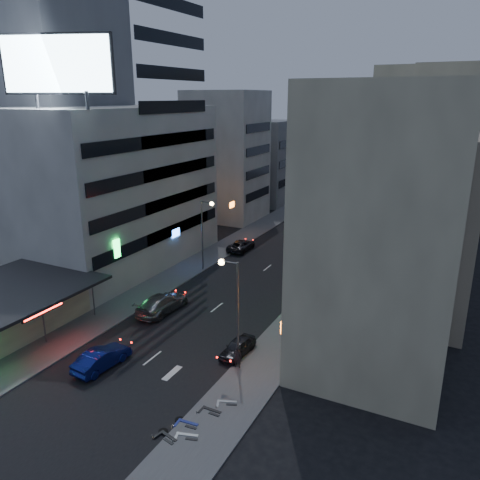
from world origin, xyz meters
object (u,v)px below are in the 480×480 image
Objects in this scene: road_car_blue at (102,358)px; person at (238,357)px; scooter_black_a at (178,431)px; scooter_blue at (199,415)px; parked_car_right_near at (238,347)px; parked_car_left at (241,245)px; road_car_silver at (162,303)px; scooter_black_b at (222,404)px; parked_car_right_mid at (304,269)px; scooter_silver_a at (199,426)px; scooter_silver_b at (237,393)px; parked_car_right_far at (314,253)px.

person is (8.92, 4.32, 0.21)m from road_car_blue.
scooter_blue is (0.37, 1.73, 0.02)m from scooter_black_a.
parked_car_left is at bearing 119.63° from parked_car_right_near.
parked_car_right_near is at bearing -138.94° from road_car_blue.
scooter_black_b is at bearing 141.76° from road_car_silver.
parked_car_right_mid is 20.00m from person.
scooter_silver_a is 3.87m from scooter_silver_b.
road_car_blue is 9.91m from person.
scooter_black_a is 1.77m from scooter_blue.
scooter_silver_a is 2.43m from scooter_black_b.
road_car_blue is at bearing 86.78° from scooter_black_b.
road_car_silver is at bearing 49.53° from scooter_black_b.
road_car_blue is (-8.07, -6.01, 0.12)m from parked_car_right_near.
parked_car_right_near is at bearing -91.61° from parked_car_right_far.
scooter_black_b reaches higher than parked_car_right_near.
road_car_blue is 2.31× the size of scooter_silver_a.
parked_car_right_far reaches higher than parked_car_left.
scooter_black_a is (0.39, -8.33, -0.25)m from person.
scooter_silver_a is at bearing 89.91° from person.
road_car_silver is 3.09× the size of scooter_silver_b.
road_car_silver is 15.83m from scooter_black_b.
scooter_silver_b is (4.32, -29.15, -0.09)m from parked_car_right_far.
scooter_black_a is (10.91, -13.71, -0.14)m from road_car_silver.
parked_car_right_mid is at bearing -12.41° from scooter_silver_b.
road_car_blue reaches higher than scooter_silver_a.
scooter_silver_a is 0.93m from scooter_blue.
scooter_silver_a is (1.23, -7.40, -0.24)m from person.
parked_car_left is 33.85m from scooter_blue.
scooter_blue is (-0.48, 0.80, 0.01)m from scooter_silver_a.
road_car_silver is 17.36m from scooter_silver_a.
scooter_silver_a is at bearing 135.25° from road_car_silver.
road_car_silver reaches higher than parked_car_right_near.
scooter_black_b is (3.98, -30.56, -0.05)m from parked_car_right_far.
scooter_black_a is 0.98× the size of scooter_blue.
parked_car_right_mid is 2.38× the size of scooter_black_a.
scooter_blue is (12.80, -31.33, 0.05)m from parked_car_left.
scooter_black_b is (3.26, -24.90, -0.03)m from parked_car_right_mid.
parked_car_right_mid is at bearing 18.08° from scooter_black_a.
parked_car_right_near is 7.06m from scooter_black_b.
person is 0.85× the size of scooter_silver_a.
person is 0.89× the size of scooter_silver_b.
parked_car_right_far is 2.72× the size of scooter_silver_a.
parked_car_right_mid is at bearing -101.96° from road_car_blue.
scooter_silver_b is at bearing -24.71° from scooter_silver_a.
parked_car_right_mid is at bearing 96.74° from parked_car_right_near.
road_car_silver is at bearing -127.42° from parked_car_right_mid.
parked_car_right_far is at bearing 7.84° from scooter_black_b.
parked_car_left is at bearing 17.92° from scooter_blue.
scooter_black_b is 1.45m from scooter_silver_b.
road_car_silver is at bearing 162.82° from parked_car_right_near.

